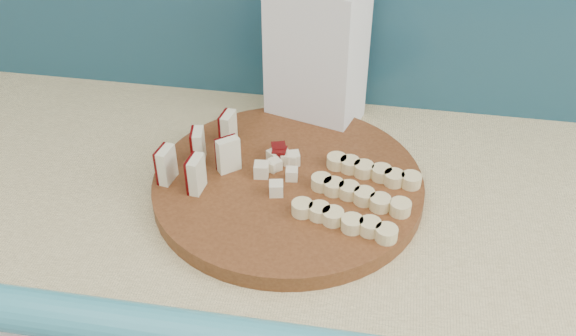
# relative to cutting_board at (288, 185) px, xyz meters

# --- Properties ---
(cutting_board) EXTENTS (0.52, 0.52, 0.03)m
(cutting_board) POSITION_rel_cutting_board_xyz_m (0.00, 0.00, 0.00)
(cutting_board) COLOR #49240F
(cutting_board) RESTS_ON kitchen_counter
(apple_wedges) EXTENTS (0.11, 0.17, 0.06)m
(apple_wedges) POSITION_rel_cutting_board_xyz_m (-0.13, 0.00, 0.04)
(apple_wedges) COLOR beige
(apple_wedges) RESTS_ON cutting_board
(apple_chunks) EXTENTS (0.07, 0.07, 0.02)m
(apple_chunks) POSITION_rel_cutting_board_xyz_m (-0.03, 0.01, 0.02)
(apple_chunks) COLOR #F2E3C1
(apple_chunks) RESTS_ON cutting_board
(banana_slices) EXTENTS (0.19, 0.19, 0.02)m
(banana_slices) POSITION_rel_cutting_board_xyz_m (0.11, -0.03, 0.02)
(banana_slices) COLOR beige
(banana_slices) RESTS_ON cutting_board
(flour_bag) EXTENTS (0.18, 0.15, 0.26)m
(flour_bag) POSITION_rel_cutting_board_xyz_m (0.01, 0.21, 0.12)
(flour_bag) COLOR white
(flour_bag) RESTS_ON kitchen_counter
(banana_peel) EXTENTS (0.21, 0.18, 0.01)m
(banana_peel) POSITION_rel_cutting_board_xyz_m (-0.04, 0.16, -0.01)
(banana_peel) COLOR gold
(banana_peel) RESTS_ON kitchen_counter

